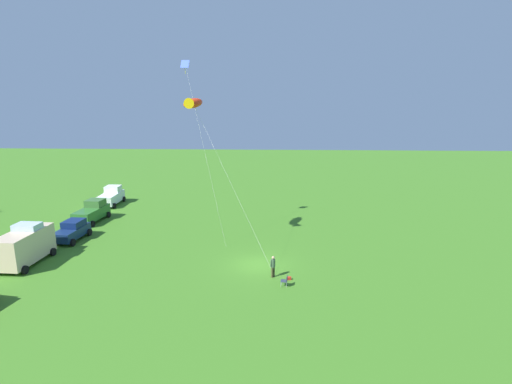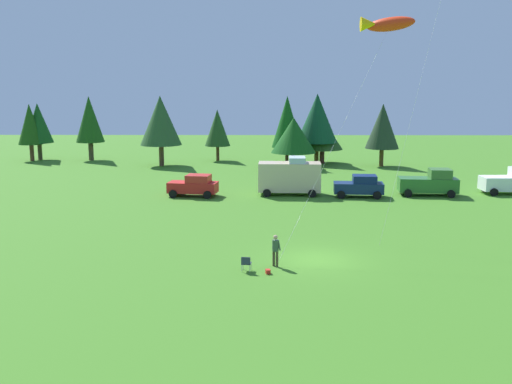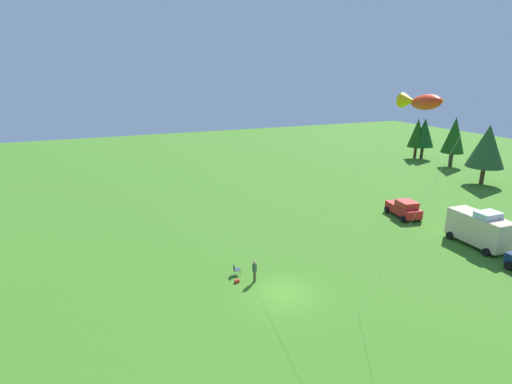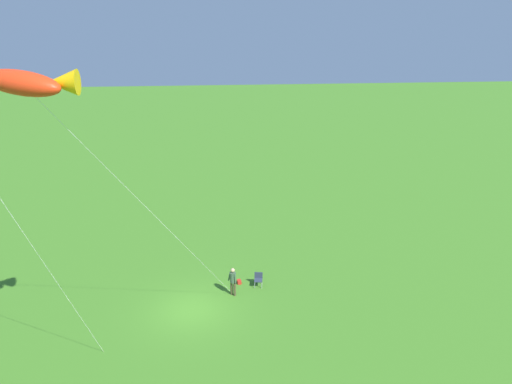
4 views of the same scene
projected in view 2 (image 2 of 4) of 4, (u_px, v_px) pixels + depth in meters
The scene contains 11 objects.
ground_plane at pixel (316, 259), 33.37m from camera, with size 160.00×160.00×0.00m, color #3C7520.
person_kite_flyer at pixel (275, 248), 31.93m from camera, with size 0.54×0.49×1.74m.
folding_chair at pixel (246, 263), 31.15m from camera, with size 0.54×0.54×0.82m.
backpack_on_grass at pixel (268, 272), 30.89m from camera, with size 0.32×0.22×0.22m, color red.
car_red_sedan at pixel (194, 185), 51.71m from camera, with size 4.42×2.72×1.89m.
van_camper_beige at pixel (290, 176), 52.33m from camera, with size 5.48×2.77×3.34m.
car_navy_hatch at pixel (360, 186), 51.44m from camera, with size 4.32×2.47×1.89m.
truck_green_flatbed at pixel (430, 183), 52.13m from camera, with size 5.16×2.77×2.34m.
truck_white_pickup at pixel (512, 182), 52.85m from camera, with size 5.04×2.48×2.34m.
treeline_distant at pixel (230, 125), 71.59m from camera, with size 46.50×11.62×8.42m.
kite_large_fish at pixel (385, 24), 36.82m from camera, with size 8.78×8.41×13.83m.
Camera 2 is at (-3.08, -32.17, 9.73)m, focal length 42.00 mm.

